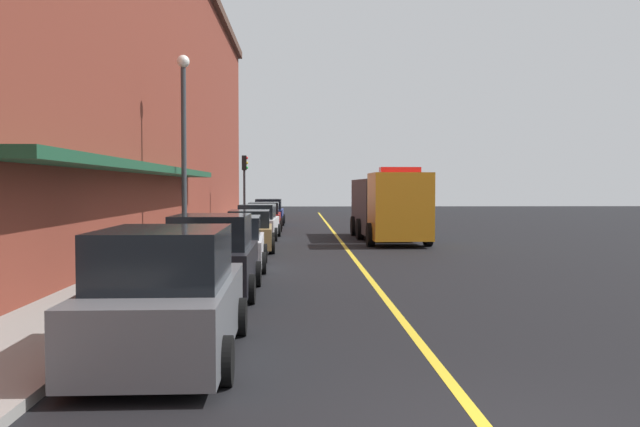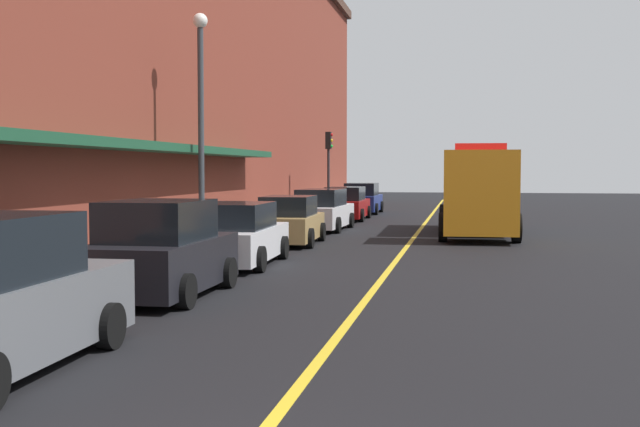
# 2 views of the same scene
# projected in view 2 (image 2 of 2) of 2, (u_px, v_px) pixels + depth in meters

# --- Properties ---
(ground_plane) EXTENTS (112.00, 112.00, 0.00)m
(ground_plane) POSITION_uv_depth(u_px,v_px,m) (417.00, 234.00, 29.93)
(ground_plane) COLOR black
(sidewalk_left) EXTENTS (2.40, 70.00, 0.15)m
(sidewalk_left) POSITION_uv_depth(u_px,v_px,m) (260.00, 230.00, 31.06)
(sidewalk_left) COLOR gray
(sidewalk_left) RESTS_ON ground
(lane_center_stripe) EXTENTS (0.16, 70.00, 0.01)m
(lane_center_stripe) POSITION_uv_depth(u_px,v_px,m) (417.00, 234.00, 29.93)
(lane_center_stripe) COLOR gold
(lane_center_stripe) RESTS_ON ground
(brick_building_left) EXTENTS (10.38, 64.00, 14.75)m
(brick_building_left) POSITION_uv_depth(u_px,v_px,m) (109.00, 44.00, 30.72)
(brick_building_left) COLOR maroon
(brick_building_left) RESTS_ON ground
(parked_car_1) EXTENTS (2.12, 4.13, 1.87)m
(parked_car_1) POSITION_uv_depth(u_px,v_px,m) (161.00, 252.00, 15.12)
(parked_car_1) COLOR black
(parked_car_1) RESTS_ON ground
(parked_car_2) EXTENTS (2.12, 4.67, 1.61)m
(parked_car_2) POSITION_uv_depth(u_px,v_px,m) (238.00, 236.00, 20.19)
(parked_car_2) COLOR silver
(parked_car_2) RESTS_ON ground
(parked_car_3) EXTENTS (2.08, 4.20, 1.60)m
(parked_car_3) POSITION_uv_depth(u_px,v_px,m) (290.00, 222.00, 25.79)
(parked_car_3) COLOR #A5844C
(parked_car_3) RESTS_ON ground
(parked_car_4) EXTENTS (2.12, 4.93, 1.68)m
(parked_car_4) POSITION_uv_depth(u_px,v_px,m) (322.00, 211.00, 31.85)
(parked_car_4) COLOR silver
(parked_car_4) RESTS_ON ground
(parked_car_5) EXTENTS (2.14, 4.86, 1.63)m
(parked_car_5) POSITION_uv_depth(u_px,v_px,m) (346.00, 204.00, 38.35)
(parked_car_5) COLOR maroon
(parked_car_5) RESTS_ON ground
(parked_car_6) EXTENTS (2.09, 4.45, 1.72)m
(parked_car_6) POSITION_uv_depth(u_px,v_px,m) (362.00, 199.00, 44.13)
(parked_car_6) COLOR navy
(parked_car_6) RESTS_ON ground
(utility_truck) EXTENTS (2.94, 9.30, 3.34)m
(utility_truck) POSITION_uv_depth(u_px,v_px,m) (476.00, 193.00, 29.65)
(utility_truck) COLOR orange
(utility_truck) RESTS_ON ground
(parking_meter_0) EXTENTS (0.14, 0.18, 1.33)m
(parking_meter_0) POSITION_uv_depth(u_px,v_px,m) (322.00, 197.00, 39.70)
(parking_meter_0) COLOR #4C4C51
(parking_meter_0) RESTS_ON sidewalk_left
(parking_meter_1) EXTENTS (0.14, 0.18, 1.33)m
(parking_meter_1) POSITION_uv_depth(u_px,v_px,m) (170.00, 226.00, 19.37)
(parking_meter_1) COLOR #4C4C51
(parking_meter_1) RESTS_ON sidewalk_left
(street_lamp_left) EXTENTS (0.44, 0.44, 6.94)m
(street_lamp_left) POSITION_uv_depth(u_px,v_px,m) (201.00, 105.00, 23.31)
(street_lamp_left) COLOR #33383D
(street_lamp_left) RESTS_ON sidewalk_left
(traffic_light_near) EXTENTS (0.38, 0.36, 4.30)m
(traffic_light_near) POSITION_uv_depth(u_px,v_px,m) (329.00, 157.00, 41.21)
(traffic_light_near) COLOR #232326
(traffic_light_near) RESTS_ON sidewalk_left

